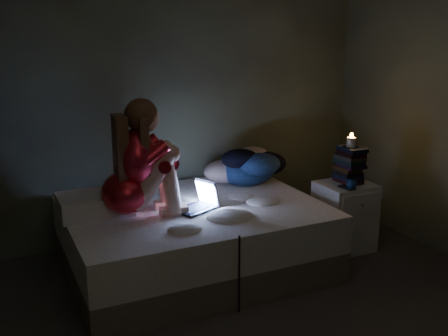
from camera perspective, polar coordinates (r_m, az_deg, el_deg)
wall_back at (r=4.46m, az=-5.67°, el=8.88°), size 3.60×0.02×2.60m
bed at (r=3.93m, az=-3.30°, el=-7.71°), size 1.84×1.38×0.51m
pillow at (r=3.77m, az=-14.11°, el=-3.87°), size 0.50×0.36×0.14m
woman at (r=3.56m, az=-11.00°, el=0.95°), size 0.54×0.37×0.83m
laptop at (r=3.71m, az=-3.23°, el=-3.14°), size 0.36×0.32×0.21m
clothes_pile at (r=4.39m, az=2.51°, el=0.42°), size 0.54×0.44×0.32m
nightstand at (r=4.39m, az=13.17°, el=-5.21°), size 0.43×0.38×0.56m
book_stack at (r=4.29m, az=13.74°, el=0.21°), size 0.19×0.25×0.28m
candle at (r=4.25m, az=13.89°, el=2.59°), size 0.07×0.07×0.08m
phone at (r=4.17m, az=13.45°, el=-2.13°), size 0.08×0.15×0.01m
blue_orb at (r=4.15m, az=13.96°, el=-1.74°), size 0.08×0.08×0.08m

